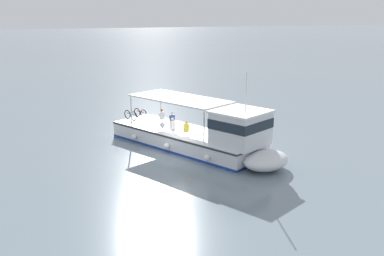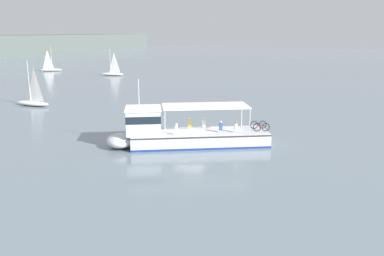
% 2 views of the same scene
% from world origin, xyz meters
% --- Properties ---
extents(ground_plane, '(400.00, 400.00, 0.00)m').
position_xyz_m(ground_plane, '(0.00, 0.00, 0.00)').
color(ground_plane, slate).
extents(ferry_main, '(8.72, 12.66, 5.32)m').
position_xyz_m(ferry_main, '(-2.21, 0.03, 1.02)').
color(ferry_main, silver).
rests_on(ferry_main, ground).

